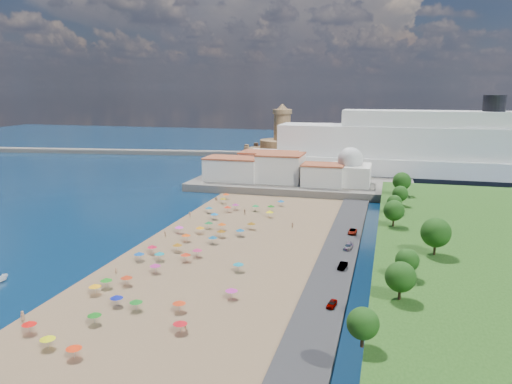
% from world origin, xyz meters
% --- Properties ---
extents(ground, '(700.00, 700.00, 0.00)m').
position_xyz_m(ground, '(0.00, 0.00, 0.00)').
color(ground, '#071938').
rests_on(ground, ground).
extents(terrace, '(90.00, 36.00, 3.00)m').
position_xyz_m(terrace, '(10.00, 73.00, 1.50)').
color(terrace, '#59544C').
rests_on(terrace, ground).
extents(jetty, '(18.00, 70.00, 2.40)m').
position_xyz_m(jetty, '(-12.00, 108.00, 1.20)').
color(jetty, '#59544C').
rests_on(jetty, ground).
extents(breakwater, '(199.03, 34.77, 2.60)m').
position_xyz_m(breakwater, '(-110.00, 153.00, 1.30)').
color(breakwater, '#59544C').
rests_on(breakwater, ground).
extents(waterfront_buildings, '(57.00, 29.00, 11.00)m').
position_xyz_m(waterfront_buildings, '(-3.05, 73.64, 7.88)').
color(waterfront_buildings, silver).
rests_on(waterfront_buildings, terrace).
extents(domed_building, '(16.00, 16.00, 15.00)m').
position_xyz_m(domed_building, '(30.00, 71.00, 8.97)').
color(domed_building, silver).
rests_on(domed_building, terrace).
extents(fortress, '(40.00, 40.00, 32.40)m').
position_xyz_m(fortress, '(-12.00, 138.00, 6.68)').
color(fortress, '#A87C54').
rests_on(fortress, ground).
extents(cruise_ship, '(172.91, 25.91, 37.81)m').
position_xyz_m(cruise_ship, '(63.66, 106.24, 11.20)').
color(cruise_ship, black).
rests_on(cruise_ship, ground).
extents(beach_parasols, '(31.96, 114.30, 2.20)m').
position_xyz_m(beach_parasols, '(-2.22, -12.02, 2.15)').
color(beach_parasols, gray).
rests_on(beach_parasols, beach).
extents(beachgoers, '(35.85, 98.74, 1.88)m').
position_xyz_m(beachgoers, '(-5.48, 0.90, 1.14)').
color(beachgoers, tan).
rests_on(beachgoers, beach).
extents(parked_cars, '(2.49, 53.63, 1.39)m').
position_xyz_m(parked_cars, '(36.00, -7.08, 1.36)').
color(parked_cars, gray).
rests_on(parked_cars, promenade).
extents(hillside_trees, '(18.02, 109.18, 8.11)m').
position_xyz_m(hillside_trees, '(49.39, -5.42, 10.19)').
color(hillside_trees, '#382314').
rests_on(hillside_trees, hillside).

